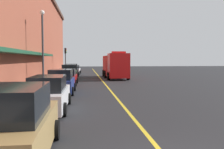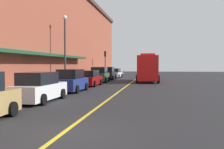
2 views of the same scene
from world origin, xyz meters
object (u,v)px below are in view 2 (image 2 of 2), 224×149
Objects in this scene: parked_car_3 at (89,79)px; parked_car_5 at (108,74)px; parking_meter_2 at (75,76)px; parking_meter_3 at (106,71)px; fire_truck at (148,69)px; parked_car_4 at (100,75)px; parked_car_6 at (115,73)px; parked_car_1 at (39,88)px; parked_car_2 at (71,81)px; parking_meter_0 at (103,72)px; traffic_light_near at (105,59)px; street_lamp_left at (65,43)px.

parked_car_5 is at bearing 1.95° from parked_car_3.
parking_meter_2 is 1.00× the size of parking_meter_3.
fire_truck is (5.88, 8.11, 0.92)m from parked_car_3.
parked_car_4 is at bearing 78.41° from parking_meter_2.
parked_car_6 is (0.17, 11.83, -0.14)m from parked_car_4.
parked_car_1 is at bearing -87.26° from parking_meter_3.
parked_car_3 is (-0.04, 6.11, -0.09)m from parked_car_2.
fire_truck reaches higher than parking_meter_3.
parked_car_4 is 9.45m from parking_meter_0.
parked_car_2 is at bearing -178.44° from parked_car_3.
fire_truck is at bearing -147.58° from parked_car_6.
parking_meter_0 is (-7.34, 7.54, -0.63)m from fire_truck.
parking_meter_0 and parking_meter_2 have the same top height.
parked_car_6 is 3.01m from traffic_light_near.
fire_truck is 6.64× the size of parking_meter_3.
parked_car_6 is at bearing 38.30° from traffic_light_near.
parked_car_5 reaches higher than parked_car_1.
parking_meter_3 is (-1.50, 24.38, 0.21)m from parked_car_2.
parked_car_4 reaches higher than parking_meter_2.
parking_meter_0 is 1.00× the size of parking_meter_3.
parking_meter_2 is (-1.45, 12.02, 0.24)m from parked_car_1.
parking_meter_3 is at bearing 4.57° from parked_car_2.
parked_car_2 is 18.39m from parked_car_5.
parked_car_4 is 12.05m from parking_meter_3.
parked_car_2 is 3.21× the size of parking_meter_3.
parked_car_2 is 0.92× the size of parked_car_4.
parked_car_4 is 3.48× the size of parking_meter_0.
parked_car_6 is 0.68× the size of street_lamp_left.
fire_truck is at bearing 50.19° from street_lamp_left.
parking_meter_3 is (-1.49, 0.15, 0.31)m from parked_car_6.
parked_car_5 is at bearing -68.88° from parking_meter_0.
parked_car_5 is (-0.15, 24.41, 0.05)m from parked_car_1.
parked_car_2 is 6.11m from parked_car_3.
fire_truck is at bearing -50.67° from traffic_light_near.
parked_car_6 is at bearing -5.72° from parking_meter_3.
parked_car_1 is at bearing -79.15° from street_lamp_left.
street_lamp_left is at bearing 11.42° from parked_car_1.
parking_meter_0 is 0.31× the size of traffic_light_near.
parked_car_3 reaches higher than parked_car_6.
parking_meter_3 is at bearing 3.31° from parked_car_1.
street_lamp_left is (-1.90, -13.69, 3.52)m from parked_car_5.
parked_car_5 reaches higher than parked_car_6.
parking_meter_0 is 17.40m from street_lamp_left.
traffic_light_near is at bearing 87.94° from street_lamp_left.
parked_car_2 is 0.90× the size of parked_car_6.
parking_meter_0 is (-1.30, 3.38, 0.18)m from parked_car_5.
parked_car_4 is 0.52× the size of fire_truck.
parked_car_2 is 3.21× the size of parking_meter_0.
fire_truck reaches higher than parking_meter_2.
parking_meter_3 is 0.19× the size of street_lamp_left.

